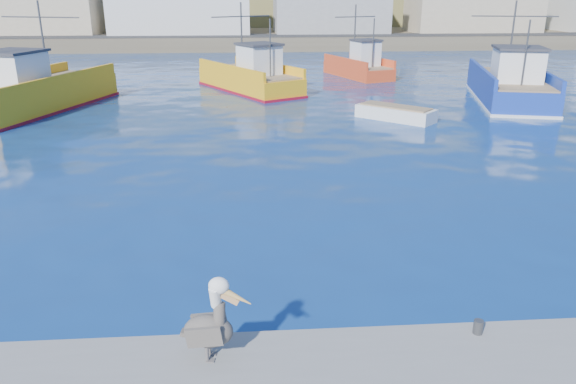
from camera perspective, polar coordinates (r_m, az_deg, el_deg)
The scene contains 9 objects.
ground at distance 14.86m, azimuth 2.54°, elevation -8.89°, with size 260.00×260.00×0.00m, color navy.
dock_bollards at distance 11.74m, azimuth 7.55°, elevation -13.90°, with size 36.20×0.20×0.30m.
trawler_yellow_a at distance 38.96m, azimuth -24.32°, elevation 9.17°, with size 7.72×12.81×6.62m.
trawler_yellow_b at distance 42.72m, azimuth -3.78°, elevation 11.51°, with size 8.11×10.64×6.38m.
trawler_blue at distance 41.25m, azimuth 21.63°, elevation 10.00°, with size 6.76×12.27×6.56m.
boat_orange at distance 50.09m, azimuth 7.29°, elevation 12.64°, with size 5.20×8.03×5.98m.
skiff_mid at distance 33.57m, azimuth 10.85°, elevation 7.76°, with size 4.44×4.25×0.99m.
skiff_far at distance 57.90m, azimuth 22.77°, elevation 11.51°, with size 3.45×3.63×0.81m.
pelican at distance 10.89m, azimuth -7.85°, elevation -13.17°, with size 1.41×0.69×1.73m.
Camera 1 is at (-1.60, -12.93, 7.14)m, focal length 35.00 mm.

